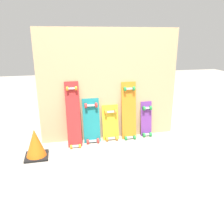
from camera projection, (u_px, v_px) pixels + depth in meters
name	position (u px, v px, depth m)	size (l,w,h in m)	color
ground_plane	(111.00, 138.00, 3.32)	(12.00, 12.00, 0.00)	#A89E8E
plywood_wall_panel	(110.00, 86.00, 3.15)	(1.90, 0.04, 1.50)	tan
skateboard_red	(73.00, 117.00, 3.02)	(0.18, 0.27, 0.91)	#B22626
skateboard_teal	(92.00, 123.00, 3.15)	(0.23, 0.19, 0.66)	#197A7F
skateboard_yellow	(111.00, 125.00, 3.24)	(0.23, 0.16, 0.55)	gold
skateboard_orange	(129.00, 113.00, 3.24)	(0.20, 0.18, 0.87)	orange
skateboard_purple	(146.00, 121.00, 3.36)	(0.16, 0.14, 0.57)	#6B338C
traffic_cone	(35.00, 144.00, 2.75)	(0.27, 0.27, 0.36)	black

